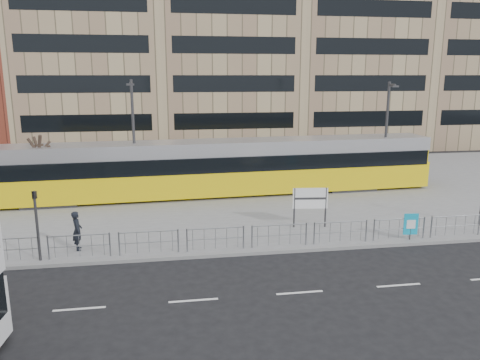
{
  "coord_description": "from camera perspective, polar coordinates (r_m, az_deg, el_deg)",
  "views": [
    {
      "loc": [
        -2.78,
        -19.71,
        8.03
      ],
      "look_at": [
        1.31,
        6.0,
        2.16
      ],
      "focal_mm": 35.0,
      "sensor_mm": 36.0,
      "label": 1
    }
  ],
  "objects": [
    {
      "name": "ground",
      "position": [
        21.47,
        -0.96,
        -9.27
      ],
      "size": [
        120.0,
        120.0,
        0.0
      ],
      "primitive_type": "plane",
      "color": "black",
      "rests_on": "ground"
    },
    {
      "name": "plaza",
      "position": [
        32.81,
        -3.92,
        -1.36
      ],
      "size": [
        64.0,
        24.0,
        0.15
      ],
      "primitive_type": "cube",
      "color": "slate",
      "rests_on": "ground"
    },
    {
      "name": "kerb",
      "position": [
        21.49,
        -0.98,
        -9.04
      ],
      "size": [
        64.0,
        0.25,
        0.17
      ],
      "primitive_type": "cube",
      "color": "gray",
      "rests_on": "ground"
    },
    {
      "name": "building_row",
      "position": [
        54.38,
        -4.67,
        17.81
      ],
      "size": [
        70.4,
        18.4,
        31.2
      ],
      "color": "maroon",
      "rests_on": "ground"
    },
    {
      "name": "pedestrian_barrier",
      "position": [
        21.94,
        4.05,
        -6.08
      ],
      "size": [
        32.07,
        0.07,
        1.1
      ],
      "color": "gray",
      "rests_on": "plaza"
    },
    {
      "name": "road_markings",
      "position": [
        18.05,
        4.13,
        -13.75
      ],
      "size": [
        62.0,
        0.12,
        0.01
      ],
      "primitive_type": "cube",
      "color": "white",
      "rests_on": "ground"
    },
    {
      "name": "tram",
      "position": [
        31.11,
        -3.89,
        1.45
      ],
      "size": [
        30.99,
        4.45,
        3.64
      ],
      "rotation": [
        0.0,
        0.0,
        0.05
      ],
      "color": "yellow",
      "rests_on": "plaza"
    },
    {
      "name": "station_sign",
      "position": [
        24.78,
        8.56,
        -2.44
      ],
      "size": [
        1.84,
        0.28,
        2.12
      ],
      "rotation": [
        0.0,
        0.0,
        -0.11
      ],
      "color": "#2D2D30",
      "rests_on": "plaza"
    },
    {
      "name": "ad_panel",
      "position": [
        24.3,
        20.1,
        -5.13
      ],
      "size": [
        0.71,
        0.12,
        1.32
      ],
      "rotation": [
        0.0,
        0.0,
        -0.1
      ],
      "color": "#2D2D30",
      "rests_on": "plaza"
    },
    {
      "name": "pedestrian",
      "position": [
        22.78,
        -19.23,
        -5.85
      ],
      "size": [
        0.55,
        0.73,
        1.83
      ],
      "primitive_type": "imported",
      "rotation": [
        0.0,
        0.0,
        1.75
      ],
      "color": "black",
      "rests_on": "plaza"
    },
    {
      "name": "traffic_light_west",
      "position": [
        21.79,
        -23.58,
        -4.13
      ],
      "size": [
        0.23,
        0.25,
        3.1
      ],
      "rotation": [
        0.0,
        0.0,
        -0.4
      ],
      "color": "#2D2D30",
      "rests_on": "plaza"
    },
    {
      "name": "lamp_post_west",
      "position": [
        30.36,
        -12.83,
        5.37
      ],
      "size": [
        0.45,
        1.04,
        7.62
      ],
      "color": "#2D2D30",
      "rests_on": "plaza"
    },
    {
      "name": "lamp_post_east",
      "position": [
        34.09,
        17.43,
        5.73
      ],
      "size": [
        0.45,
        1.04,
        7.44
      ],
      "color": "#2D2D30",
      "rests_on": "plaza"
    },
    {
      "name": "bare_tree",
      "position": [
        30.55,
        -23.51,
        5.35
      ],
      "size": [
        3.79,
        3.79,
        6.27
      ],
      "color": "black",
      "rests_on": "plaza"
    }
  ]
}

